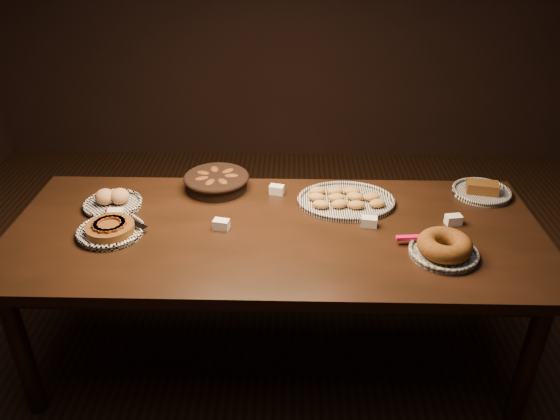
{
  "coord_description": "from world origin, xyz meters",
  "views": [
    {
      "loc": [
        0.07,
        -2.07,
        2.05
      ],
      "look_at": [
        0.02,
        0.05,
        0.82
      ],
      "focal_mm": 35.0,
      "sensor_mm": 36.0,
      "label": 1
    }
  ],
  "objects_px": {
    "buffet_table": "(275,243)",
    "bundt_cake_plate": "(444,248)",
    "madeleine_platter": "(345,200)",
    "apple_tart_plate": "(110,229)"
  },
  "relations": [
    {
      "from": "madeleine_platter",
      "to": "apple_tart_plate",
      "type": "bearing_deg",
      "value": 177.2
    },
    {
      "from": "apple_tart_plate",
      "to": "madeleine_platter",
      "type": "xyz_separation_m",
      "value": [
        1.06,
        0.3,
        -0.0
      ]
    },
    {
      "from": "bundt_cake_plate",
      "to": "buffet_table",
      "type": "bearing_deg",
      "value": 141.69
    },
    {
      "from": "buffet_table",
      "to": "bundt_cake_plate",
      "type": "distance_m",
      "value": 0.74
    },
    {
      "from": "buffet_table",
      "to": "apple_tart_plate",
      "type": "relative_size",
      "value": 7.62
    },
    {
      "from": "buffet_table",
      "to": "apple_tart_plate",
      "type": "height_order",
      "value": "apple_tart_plate"
    },
    {
      "from": "buffet_table",
      "to": "bundt_cake_plate",
      "type": "height_order",
      "value": "bundt_cake_plate"
    },
    {
      "from": "bundt_cake_plate",
      "to": "madeleine_platter",
      "type": "bearing_deg",
      "value": 107.29
    },
    {
      "from": "bundt_cake_plate",
      "to": "apple_tart_plate",
      "type": "bearing_deg",
      "value": 151.38
    },
    {
      "from": "madeleine_platter",
      "to": "bundt_cake_plate",
      "type": "xyz_separation_m",
      "value": [
        0.37,
        -0.43,
        0.02
      ]
    }
  ]
}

